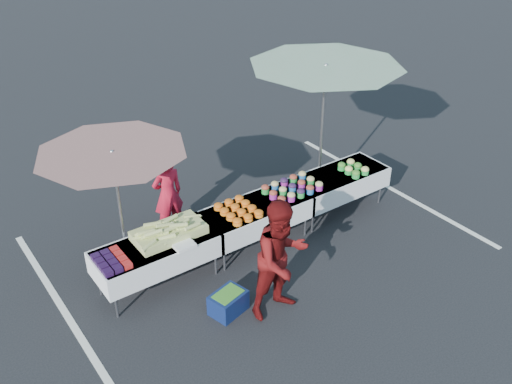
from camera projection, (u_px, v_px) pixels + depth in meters
ground at (256, 243)px, 9.58m from camera, size 80.00×80.00×0.00m
stripe_left at (71, 321)px, 7.97m from camera, size 0.10×5.00×0.00m
stripe_right at (388, 187)px, 11.18m from camera, size 0.10×5.00×0.00m
table_left at (157, 253)px, 8.38m from camera, size 1.86×0.81×0.75m
table_center at (256, 214)px, 9.28m from camera, size 1.86×0.81×0.75m
table_right at (338, 182)px, 10.18m from camera, size 1.86×0.81×0.75m
berry_punnets at (111, 261)px, 7.87m from camera, size 0.40×0.54×0.08m
corn_pile at (169, 232)px, 8.40m from camera, size 1.16×0.57×0.26m
plastic_bags at (184, 245)px, 8.22m from camera, size 0.30×0.25×0.05m
carrot_bowls at (238, 210)px, 8.99m from camera, size 0.55×0.69×0.11m
potato_cups at (292, 187)px, 9.53m from camera, size 0.94×0.58×0.16m
bean_baskets at (353, 168)px, 10.12m from camera, size 0.36×0.50×0.15m
vendor at (168, 194)px, 9.52m from camera, size 0.54×0.36×1.47m
customer at (281, 259)px, 7.75m from camera, size 0.87×0.68×1.79m
umbrella_left at (113, 163)px, 7.85m from camera, size 2.14×2.14×2.17m
umbrella_right at (325, 78)px, 9.47m from camera, size 2.92×2.92×2.68m
storage_bin at (228, 302)px, 8.07m from camera, size 0.58×0.48×0.33m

